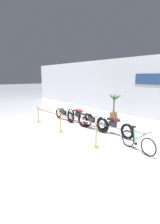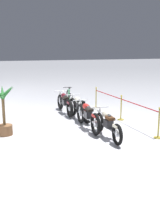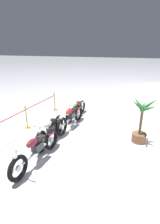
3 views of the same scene
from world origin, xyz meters
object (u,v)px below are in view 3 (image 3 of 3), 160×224
at_px(motorcycle_red_1, 71,117).
at_px(motorcycle_cream_0, 76,109).
at_px(stanchion_mid_left, 27,121).
at_px(stanchion_far_left, 40,107).
at_px(motorcycle_cream_2, 50,130).
at_px(potted_palm_left_of_row, 141,123).
at_px(motorcycle_maroon_3, 36,149).

bearing_deg(motorcycle_red_1, motorcycle_cream_0, -169.23).
distance_m(motorcycle_red_1, stanchion_mid_left, 1.96).
bearing_deg(motorcycle_red_1, stanchion_far_left, -100.65).
xyz_separation_m(motorcycle_cream_2, stanchion_mid_left, (-0.69, -1.60, -0.12)).
distance_m(motorcycle_cream_2, stanchion_far_left, 2.41).
relative_size(motorcycle_cream_0, potted_palm_left_of_row, 1.24).
bearing_deg(motorcycle_cream_0, stanchion_far_left, -60.36).
relative_size(motorcycle_maroon_3, potted_palm_left_of_row, 1.35).
bearing_deg(motorcycle_maroon_3, motorcycle_cream_0, -176.14).
bearing_deg(stanchion_mid_left, motorcycle_cream_2, 66.48).
relative_size(motorcycle_red_1, stanchion_mid_left, 2.34).
bearing_deg(motorcycle_cream_2, potted_palm_left_of_row, 110.26).
relative_size(motorcycle_maroon_3, stanchion_mid_left, 2.31).
relative_size(motorcycle_cream_2, stanchion_mid_left, 2.17).
bearing_deg(stanchion_mid_left, motorcycle_maroon_3, 42.83).
xyz_separation_m(potted_palm_left_of_row, stanchion_far_left, (-0.63, -4.77, -0.14)).
bearing_deg(stanchion_mid_left, motorcycle_cream_0, 141.84).
height_order(motorcycle_cream_0, stanchion_far_left, stanchion_far_left).
bearing_deg(stanchion_far_left, motorcycle_cream_2, 41.57).
relative_size(motorcycle_cream_0, stanchion_far_left, 0.42).
xyz_separation_m(motorcycle_maroon_3, stanchion_far_left, (-3.09, -1.84, 0.19)).
distance_m(potted_palm_left_of_row, stanchion_mid_left, 4.82).
relative_size(motorcycle_cream_2, motorcycle_maroon_3, 0.94).
xyz_separation_m(motorcycle_cream_0, motorcycle_cream_2, (2.69, 0.03, 0.02)).
relative_size(stanchion_far_left, stanchion_mid_left, 5.04).
distance_m(stanchion_far_left, stanchion_mid_left, 1.14).
bearing_deg(motorcycle_maroon_3, motorcycle_red_1, -179.28).
distance_m(motorcycle_cream_0, stanchion_mid_left, 2.54).
height_order(motorcycle_cream_2, stanchion_far_left, stanchion_far_left).
height_order(motorcycle_cream_0, motorcycle_cream_2, motorcycle_cream_2).
distance_m(motorcycle_red_1, stanchion_far_left, 1.84).
relative_size(motorcycle_red_1, motorcycle_maroon_3, 1.02).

